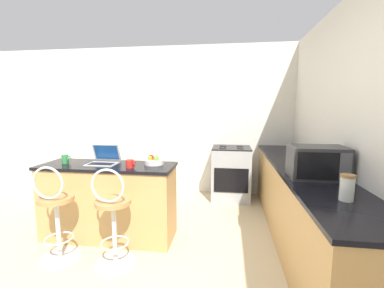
{
  "coord_description": "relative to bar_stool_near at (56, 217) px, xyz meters",
  "views": [
    {
      "loc": [
        0.95,
        -1.8,
        1.54
      ],
      "look_at": [
        0.4,
        2.02,
        0.98
      ],
      "focal_mm": 24.0,
      "sensor_mm": 36.0,
      "label": 1
    }
  ],
  "objects": [
    {
      "name": "wall_back",
      "position": [
        0.73,
        2.37,
        0.84
      ],
      "size": [
        12.0,
        0.06,
        2.6
      ],
      "color": "silver",
      "rests_on": "ground_plane"
    },
    {
      "name": "breakfast_bar",
      "position": [
        0.3,
        0.53,
        -0.02
      ],
      "size": [
        1.55,
        0.54,
        0.88
      ],
      "color": "tan",
      "rests_on": "ground_plane"
    },
    {
      "name": "counter_right",
      "position": [
        2.5,
        0.72,
        -0.02
      ],
      "size": [
        0.59,
        3.27,
        0.88
      ],
      "color": "tan",
      "rests_on": "ground_plane"
    },
    {
      "name": "bar_stool_near",
      "position": [
        0.0,
        0.0,
        0.0
      ],
      "size": [
        0.4,
        0.4,
        0.99
      ],
      "color": "silver",
      "rests_on": "ground_plane"
    },
    {
      "name": "bar_stool_far",
      "position": [
        0.6,
        0.0,
        0.0
      ],
      "size": [
        0.4,
        0.4,
        0.99
      ],
      "color": "silver",
      "rests_on": "ground_plane"
    },
    {
      "name": "laptop",
      "position": [
        0.24,
        0.58,
        0.48
      ],
      "size": [
        0.33,
        0.28,
        0.22
      ],
      "color": "#B7BABF",
      "rests_on": "breakfast_bar"
    },
    {
      "name": "microwave",
      "position": [
        2.5,
        0.27,
        0.57
      ],
      "size": [
        0.49,
        0.34,
        0.3
      ],
      "color": "#2D2D30",
      "rests_on": "counter_right"
    },
    {
      "name": "toaster",
      "position": [
        2.52,
        0.72,
        0.51
      ],
      "size": [
        0.24,
        0.3,
        0.17
      ],
      "color": "#9EA3A8",
      "rests_on": "counter_right"
    },
    {
      "name": "stove_range",
      "position": [
        1.74,
        2.04,
        -0.02
      ],
      "size": [
        0.63,
        0.57,
        0.89
      ],
      "color": "#9EA3A8",
      "rests_on": "ground_plane"
    },
    {
      "name": "mug_red",
      "position": [
        0.62,
        0.41,
        0.47
      ],
      "size": [
        0.1,
        0.09,
        0.09
      ],
      "color": "red",
      "rests_on": "breakfast_bar"
    },
    {
      "name": "mug_green",
      "position": [
        -0.22,
        0.52,
        0.47
      ],
      "size": [
        0.09,
        0.08,
        0.1
      ],
      "color": "#338447",
      "rests_on": "breakfast_bar"
    },
    {
      "name": "storage_jar",
      "position": [
        2.52,
        -0.32,
        0.52
      ],
      "size": [
        0.1,
        0.1,
        0.19
      ],
      "color": "silver",
      "rests_on": "counter_right"
    },
    {
      "name": "fruit_bowl",
      "position": [
        0.83,
        0.61,
        0.46
      ],
      "size": [
        0.22,
        0.22,
        0.11
      ],
      "color": "silver",
      "rests_on": "breakfast_bar"
    }
  ]
}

